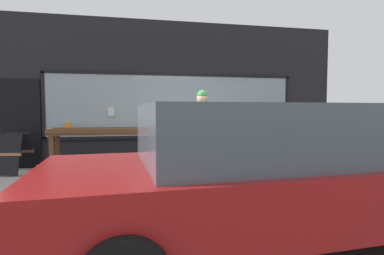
{
  "coord_description": "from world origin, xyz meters",
  "views": [
    {
      "loc": [
        -1.28,
        -5.66,
        1.36
      ],
      "look_at": [
        0.06,
        0.99,
        0.95
      ],
      "focal_mm": 28.0,
      "sensor_mm": 36.0,
      "label": 1
    }
  ],
  "objects_px": {
    "person_browsing": "(202,124)",
    "sandwich_board_sign": "(14,153)",
    "display_table_right": "(251,136)",
    "small_dog": "(224,162)",
    "parked_car": "(265,171)",
    "display_table_left": "(118,136)"
  },
  "relations": [
    {
      "from": "display_table_left",
      "to": "display_table_right",
      "type": "xyz_separation_m",
      "value": [
        3.17,
        0.0,
        -0.05
      ]
    },
    {
      "from": "display_table_left",
      "to": "sandwich_board_sign",
      "type": "bearing_deg",
      "value": 175.58
    },
    {
      "from": "display_table_left",
      "to": "display_table_right",
      "type": "distance_m",
      "value": 3.17
    },
    {
      "from": "small_dog",
      "to": "parked_car",
      "type": "distance_m",
      "value": 3.29
    },
    {
      "from": "display_table_right",
      "to": "sandwich_board_sign",
      "type": "bearing_deg",
      "value": 178.21
    },
    {
      "from": "sandwich_board_sign",
      "to": "small_dog",
      "type": "bearing_deg",
      "value": -5.13
    },
    {
      "from": "person_browsing",
      "to": "parked_car",
      "type": "height_order",
      "value": "person_browsing"
    },
    {
      "from": "display_table_left",
      "to": "sandwich_board_sign",
      "type": "xyz_separation_m",
      "value": [
        -2.19,
        0.17,
        -0.35
      ]
    },
    {
      "from": "display_table_left",
      "to": "small_dog",
      "type": "height_order",
      "value": "display_table_left"
    },
    {
      "from": "display_table_right",
      "to": "person_browsing",
      "type": "height_order",
      "value": "person_browsing"
    },
    {
      "from": "person_browsing",
      "to": "small_dog",
      "type": "distance_m",
      "value": 0.94
    },
    {
      "from": "display_table_right",
      "to": "small_dog",
      "type": "xyz_separation_m",
      "value": [
        -0.96,
        -0.87,
        -0.46
      ]
    },
    {
      "from": "display_table_left",
      "to": "small_dog",
      "type": "xyz_separation_m",
      "value": [
        2.21,
        -0.86,
        -0.51
      ]
    },
    {
      "from": "display_table_left",
      "to": "person_browsing",
      "type": "bearing_deg",
      "value": -18.11
    },
    {
      "from": "person_browsing",
      "to": "small_dog",
      "type": "height_order",
      "value": "person_browsing"
    },
    {
      "from": "parked_car",
      "to": "person_browsing",
      "type": "bearing_deg",
      "value": 83.89
    },
    {
      "from": "display_table_left",
      "to": "parked_car",
      "type": "relative_size",
      "value": 0.66
    },
    {
      "from": "person_browsing",
      "to": "sandwich_board_sign",
      "type": "distance_m",
      "value": 4.1
    },
    {
      "from": "display_table_left",
      "to": "display_table_right",
      "type": "bearing_deg",
      "value": 0.02
    },
    {
      "from": "display_table_left",
      "to": "display_table_right",
      "type": "height_order",
      "value": "display_table_left"
    },
    {
      "from": "sandwich_board_sign",
      "to": "display_table_right",
      "type": "bearing_deg",
      "value": 6.29
    },
    {
      "from": "small_dog",
      "to": "parked_car",
      "type": "bearing_deg",
      "value": -170.93
    }
  ]
}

